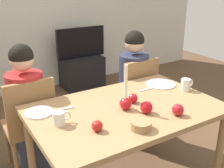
{
  "coord_description": "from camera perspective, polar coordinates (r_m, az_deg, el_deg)",
  "views": [
    {
      "loc": [
        -1.06,
        -1.53,
        1.66
      ],
      "look_at": [
        0.0,
        0.2,
        0.87
      ],
      "focal_mm": 44.52,
      "sensor_mm": 36.0,
      "label": 1
    }
  ],
  "objects": [
    {
      "name": "plate_right",
      "position": [
        2.52,
        9.97,
        -0.03
      ],
      "size": [
        0.26,
        0.26,
        0.01
      ],
      "primitive_type": "cylinder",
      "color": "silver",
      "rests_on": "dining_table"
    },
    {
      "name": "apple_near_candle",
      "position": [
        2.13,
        4.33,
        -2.94
      ],
      "size": [
        0.07,
        0.07,
        0.07
      ],
      "primitive_type": "sphere",
      "color": "#B1131E",
      "rests_on": "dining_table"
    },
    {
      "name": "bowl_walnuts",
      "position": [
        1.79,
        5.97,
        -8.42
      ],
      "size": [
        0.14,
        0.14,
        0.05
      ],
      "primitive_type": "cylinder",
      "color": "#99754C",
      "rests_on": "dining_table"
    },
    {
      "name": "fork_right",
      "position": [
        2.4,
        7.32,
        -1.08
      ],
      "size": [
        0.18,
        0.02,
        0.01
      ],
      "primitive_type": "cube",
      "rotation": [
        0.0,
        0.0,
        0.02
      ],
      "color": "silver",
      "rests_on": "dining_table"
    },
    {
      "name": "apple_by_right_mug",
      "position": [
        1.98,
        7.1,
        -4.79
      ],
      "size": [
        0.09,
        0.09,
        0.09
      ],
      "primitive_type": "sphere",
      "color": "red",
      "rests_on": "dining_table"
    },
    {
      "name": "person_left_child",
      "position": [
        2.47,
        -16.84,
        -5.85
      ],
      "size": [
        0.3,
        0.3,
        1.17
      ],
      "color": "#33384C",
      "rests_on": "ground"
    },
    {
      "name": "back_wall",
      "position": [
        4.27,
        -17.76,
        15.47
      ],
      "size": [
        6.4,
        0.1,
        2.6
      ],
      "primitive_type": "cube",
      "color": "beige",
      "rests_on": "ground"
    },
    {
      "name": "tv_stand",
      "position": [
        4.46,
        -6.16,
        2.54
      ],
      "size": [
        0.64,
        0.4,
        0.48
      ],
      "primitive_type": "cube",
      "color": "black",
      "rests_on": "ground"
    },
    {
      "name": "dining_table",
      "position": [
        2.11,
        2.87,
        -6.85
      ],
      "size": [
        1.4,
        0.9,
        0.75
      ],
      "color": "#99754C",
      "rests_on": "ground"
    },
    {
      "name": "candle_centerpiece",
      "position": [
        2.01,
        2.82,
        -3.43
      ],
      "size": [
        0.09,
        0.09,
        0.34
      ],
      "color": "red",
      "rests_on": "dining_table"
    },
    {
      "name": "chair_left",
      "position": [
        2.47,
        -16.5,
        -7.34
      ],
      "size": [
        0.4,
        0.4,
        0.9
      ],
      "color": "olive",
      "rests_on": "ground"
    },
    {
      "name": "chair_right",
      "position": [
        2.9,
        4.7,
        -2.14
      ],
      "size": [
        0.4,
        0.4,
        0.9
      ],
      "color": "olive",
      "rests_on": "ground"
    },
    {
      "name": "tv",
      "position": [
        4.33,
        -6.41,
        8.45
      ],
      "size": [
        0.79,
        0.05,
        0.46
      ],
      "color": "black",
      "rests_on": "tv_stand"
    },
    {
      "name": "fork_left",
      "position": [
        2.06,
        -10.16,
        -5.15
      ],
      "size": [
        0.18,
        0.03,
        0.01
      ],
      "primitive_type": "cube",
      "rotation": [
        0.0,
        0.0,
        -0.09
      ],
      "color": "silver",
      "rests_on": "dining_table"
    },
    {
      "name": "person_right_child",
      "position": [
        2.9,
        4.36,
        -0.88
      ],
      "size": [
        0.3,
        0.3,
        1.17
      ],
      "color": "#33384C",
      "rests_on": "ground"
    },
    {
      "name": "mug_left",
      "position": [
        1.85,
        -10.76,
        -6.93
      ],
      "size": [
        0.12,
        0.08,
        0.09
      ],
      "color": "silver",
      "rests_on": "dining_table"
    },
    {
      "name": "apple_by_left_plate",
      "position": [
        1.75,
        -3.06,
        -8.59
      ],
      "size": [
        0.07,
        0.07,
        0.07
      ],
      "primitive_type": "sphere",
      "color": "#B01E1B",
      "rests_on": "dining_table"
    },
    {
      "name": "apple_far_edge",
      "position": [
        1.99,
        13.37,
        -5.18
      ],
      "size": [
        0.08,
        0.08,
        0.08
      ],
      "primitive_type": "sphere",
      "color": "red",
      "rests_on": "dining_table"
    },
    {
      "name": "mug_right",
      "position": [
        2.43,
        14.94,
        -0.11
      ],
      "size": [
        0.13,
        0.08,
        0.1
      ],
      "color": "silver",
      "rests_on": "dining_table"
    },
    {
      "name": "plate_left",
      "position": [
        2.04,
        -14.76,
        -5.69
      ],
      "size": [
        0.2,
        0.2,
        0.01
      ],
      "primitive_type": "cylinder",
      "color": "silver",
      "rests_on": "dining_table"
    }
  ]
}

